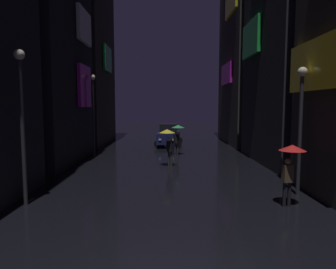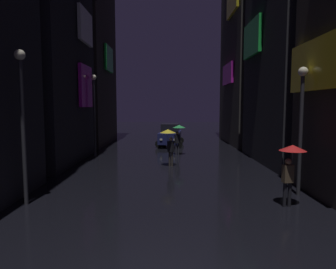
{
  "view_description": "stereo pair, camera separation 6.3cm",
  "coord_description": "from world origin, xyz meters",
  "px_view_note": "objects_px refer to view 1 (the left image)",
  "views": [
    {
      "loc": [
        -0.1,
        -5.33,
        3.43
      ],
      "look_at": [
        0.0,
        10.43,
        1.93
      ],
      "focal_mm": 32.0,
      "sensor_mm": 36.0,
      "label": 1
    },
    {
      "loc": [
        -0.04,
        -5.33,
        3.43
      ],
      "look_at": [
        0.0,
        10.43,
        1.93
      ],
      "focal_mm": 32.0,
      "sensor_mm": 36.0,
      "label": 2
    }
  ],
  "objects_px": {
    "pedestrian_near_crossing_green": "(177,131)",
    "streetlamp_right_near": "(301,115)",
    "pedestrian_midstreet_centre_yellow": "(168,137)",
    "streetlamp_left_near": "(22,109)",
    "streetlamp_left_far": "(93,106)",
    "pedestrian_foreground_left_red": "(291,158)",
    "car_distant": "(169,135)"
  },
  "relations": [
    {
      "from": "pedestrian_foreground_left_red",
      "to": "streetlamp_left_far",
      "type": "xyz_separation_m",
      "value": [
        -9.14,
        10.18,
        1.78
      ]
    },
    {
      "from": "pedestrian_near_crossing_green",
      "to": "streetlamp_right_near",
      "type": "height_order",
      "value": "streetlamp_right_near"
    },
    {
      "from": "streetlamp_left_near",
      "to": "streetlamp_left_far",
      "type": "height_order",
      "value": "streetlamp_left_far"
    },
    {
      "from": "pedestrian_near_crossing_green",
      "to": "streetlamp_left_near",
      "type": "height_order",
      "value": "streetlamp_left_near"
    },
    {
      "from": "car_distant",
      "to": "streetlamp_left_near",
      "type": "relative_size",
      "value": 0.8
    },
    {
      "from": "pedestrian_midstreet_centre_yellow",
      "to": "streetlamp_right_near",
      "type": "height_order",
      "value": "streetlamp_right_near"
    },
    {
      "from": "car_distant",
      "to": "streetlamp_left_near",
      "type": "distance_m",
      "value": 16.57
    },
    {
      "from": "pedestrian_near_crossing_green",
      "to": "car_distant",
      "type": "xyz_separation_m",
      "value": [
        -0.55,
        4.89,
        -0.74
      ]
    },
    {
      "from": "pedestrian_midstreet_centre_yellow",
      "to": "streetlamp_right_near",
      "type": "relative_size",
      "value": 0.43
    },
    {
      "from": "pedestrian_near_crossing_green",
      "to": "streetlamp_left_near",
      "type": "xyz_separation_m",
      "value": [
        -5.7,
        -10.67,
        1.68
      ]
    },
    {
      "from": "streetlamp_right_near",
      "to": "pedestrian_near_crossing_green",
      "type": "bearing_deg",
      "value": 114.21
    },
    {
      "from": "pedestrian_near_crossing_green",
      "to": "streetlamp_right_near",
      "type": "relative_size",
      "value": 0.43
    },
    {
      "from": "pedestrian_midstreet_centre_yellow",
      "to": "streetlamp_left_near",
      "type": "xyz_separation_m",
      "value": [
        -5.01,
        -6.7,
        1.68
      ]
    },
    {
      "from": "pedestrian_near_crossing_green",
      "to": "pedestrian_midstreet_centre_yellow",
      "type": "height_order",
      "value": "same"
    },
    {
      "from": "pedestrian_midstreet_centre_yellow",
      "to": "streetlamp_right_near",
      "type": "bearing_deg",
      "value": -48.27
    },
    {
      "from": "streetlamp_left_near",
      "to": "streetlamp_left_far",
      "type": "xyz_separation_m",
      "value": [
        0.0,
        10.0,
        0.11
      ]
    },
    {
      "from": "streetlamp_left_far",
      "to": "streetlamp_right_near",
      "type": "bearing_deg",
      "value": -41.65
    },
    {
      "from": "car_distant",
      "to": "streetlamp_right_near",
      "type": "height_order",
      "value": "streetlamp_right_near"
    },
    {
      "from": "pedestrian_foreground_left_red",
      "to": "pedestrian_midstreet_centre_yellow",
      "type": "relative_size",
      "value": 1.0
    },
    {
      "from": "pedestrian_midstreet_centre_yellow",
      "to": "streetlamp_left_far",
      "type": "relative_size",
      "value": 0.38
    },
    {
      "from": "streetlamp_left_near",
      "to": "streetlamp_left_far",
      "type": "relative_size",
      "value": 0.96
    },
    {
      "from": "pedestrian_midstreet_centre_yellow",
      "to": "car_distant",
      "type": "bearing_deg",
      "value": 89.09
    },
    {
      "from": "pedestrian_foreground_left_red",
      "to": "pedestrian_near_crossing_green",
      "type": "xyz_separation_m",
      "value": [
        -3.44,
        10.85,
        0.0
      ]
    },
    {
      "from": "streetlamp_left_near",
      "to": "pedestrian_midstreet_centre_yellow",
      "type": "bearing_deg",
      "value": 53.2
    },
    {
      "from": "streetlamp_left_far",
      "to": "pedestrian_midstreet_centre_yellow",
      "type": "bearing_deg",
      "value": -33.37
    },
    {
      "from": "pedestrian_near_crossing_green",
      "to": "pedestrian_midstreet_centre_yellow",
      "type": "relative_size",
      "value": 1.0
    },
    {
      "from": "pedestrian_foreground_left_red",
      "to": "streetlamp_left_far",
      "type": "distance_m",
      "value": 13.8
    },
    {
      "from": "car_distant",
      "to": "streetlamp_right_near",
      "type": "distance_m",
      "value": 15.4
    },
    {
      "from": "streetlamp_left_far",
      "to": "pedestrian_foreground_left_red",
      "type": "bearing_deg",
      "value": -48.08
    },
    {
      "from": "streetlamp_left_near",
      "to": "streetlamp_right_near",
      "type": "height_order",
      "value": "streetlamp_left_near"
    },
    {
      "from": "pedestrian_midstreet_centre_yellow",
      "to": "streetlamp_left_far",
      "type": "bearing_deg",
      "value": 146.63
    },
    {
      "from": "pedestrian_near_crossing_green",
      "to": "car_distant",
      "type": "bearing_deg",
      "value": 96.38
    }
  ]
}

